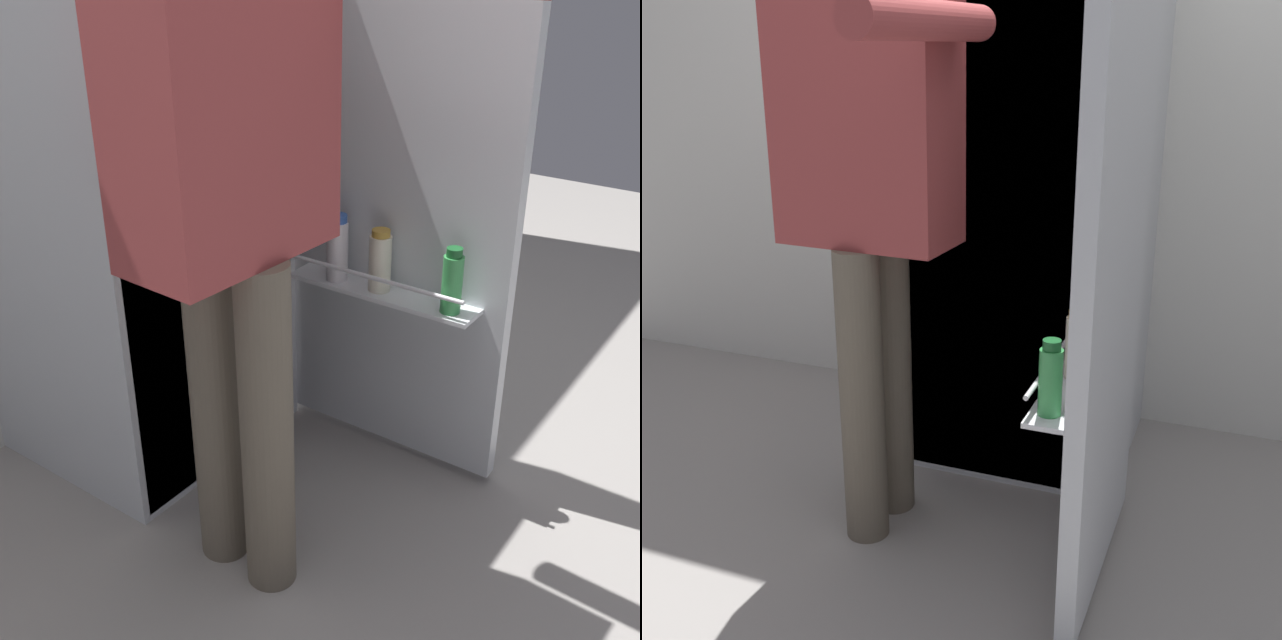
{
  "view_description": "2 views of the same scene",
  "coord_description": "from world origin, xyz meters",
  "views": [
    {
      "loc": [
        -1.39,
        -1.07,
        1.44
      ],
      "look_at": [
        -0.03,
        -0.11,
        0.59
      ],
      "focal_mm": 44.18,
      "sensor_mm": 36.0,
      "label": 1
    },
    {
      "loc": [
        0.65,
        -1.81,
        1.31
      ],
      "look_at": [
        -0.01,
        -0.08,
        0.66
      ],
      "focal_mm": 43.69,
      "sensor_mm": 36.0,
      "label": 2
    }
  ],
  "objects": [
    {
      "name": "ground_plane",
      "position": [
        0.0,
        0.0,
        0.0
      ],
      "size": [
        6.72,
        6.72,
        0.0
      ],
      "primitive_type": "plane",
      "color": "gray"
    },
    {
      "name": "refrigerator",
      "position": [
        0.02,
        0.51,
        0.84
      ],
      "size": [
        0.72,
        1.29,
        1.67
      ],
      "color": "silver",
      "rests_on": "ground_plane"
    },
    {
      "name": "person",
      "position": [
        -0.26,
        -0.06,
        1.0
      ],
      "size": [
        0.54,
        0.77,
        1.66
      ],
      "color": "#665B4C",
      "rests_on": "ground_plane"
    }
  ]
}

